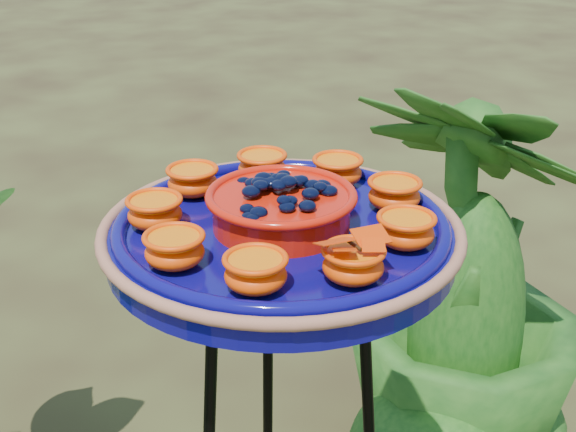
# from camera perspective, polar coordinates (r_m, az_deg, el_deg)

# --- Properties ---
(feeder_dish) EXTENTS (0.56, 0.56, 0.12)m
(feeder_dish) POSITION_cam_1_polar(r_m,az_deg,el_deg) (1.14, -0.48, -0.86)
(feeder_dish) COLOR #0A075D
(feeder_dish) RESTS_ON tripod_stand
(shrub_back_right) EXTENTS (0.83, 0.83, 1.06)m
(shrub_back_right) POSITION_cam_1_polar(r_m,az_deg,el_deg) (2.03, 12.81, -4.88)
(shrub_back_right) COLOR #164512
(shrub_back_right) RESTS_ON ground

